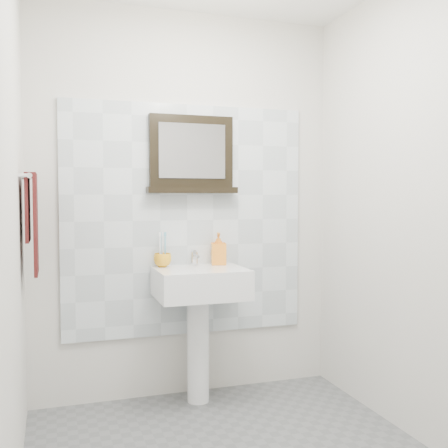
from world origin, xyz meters
The scene contains 12 objects.
back_wall centered at (0.00, 1.10, 1.25)m, with size 2.00×0.01×2.50m, color silver.
front_wall centered at (0.00, -1.10, 1.25)m, with size 2.00×0.01×2.50m, color silver.
left_wall centered at (-1.00, 0.00, 1.25)m, with size 0.01×2.20×2.50m, color silver.
right_wall centered at (1.00, 0.00, 1.25)m, with size 0.01×2.20×2.50m, color silver.
splashback centered at (0.00, 1.09, 1.15)m, with size 1.60×0.02×1.50m, color silver.
pedestal_sink centered at (0.03, 0.87, 0.68)m, with size 0.55×0.44×0.96m.
toothbrush_cup centered at (-0.18, 1.00, 0.90)m, with size 0.11×0.11×0.09m, color orange.
toothbrushes centered at (-0.18, 1.00, 0.98)m, with size 0.05×0.04×0.21m.
soap_dispenser centered at (0.19, 1.00, 0.96)m, with size 0.09×0.10×0.21m, color orange.
framed_mirror centered at (0.03, 1.06, 1.56)m, with size 0.59×0.11×0.50m.
towel_bar centered at (-0.95, 0.78, 1.41)m, with size 0.07×0.40×0.03m.
hand_towel centered at (-0.94, 0.78, 1.20)m, with size 0.06×0.30×0.55m.
Camera 1 is at (-0.84, -2.24, 1.30)m, focal length 42.00 mm.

